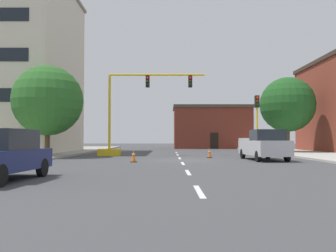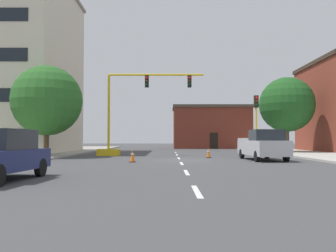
{
  "view_description": "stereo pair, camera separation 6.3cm",
  "coord_description": "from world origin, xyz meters",
  "px_view_note": "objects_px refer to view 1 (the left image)",
  "views": [
    {
      "loc": [
        -0.84,
        -23.94,
        1.42
      ],
      "look_at": [
        -0.81,
        8.52,
        2.53
      ],
      "focal_mm": 39.32,
      "sensor_mm": 36.0,
      "label": 1
    },
    {
      "loc": [
        -0.77,
        -23.94,
        1.42
      ],
      "look_at": [
        -0.81,
        8.52,
        2.53
      ],
      "focal_mm": 39.32,
      "sensor_mm": 36.0,
      "label": 2
    }
  ],
  "objects_px": {
    "tree_right_mid": "(287,105)",
    "traffic_cone_roadside_a": "(133,156)",
    "traffic_signal_gantry": "(123,129)",
    "sedan_navy_near_left": "(0,154)",
    "traffic_cone_roadside_b": "(209,153)",
    "traffic_light_pole_right": "(257,112)",
    "pickup_truck_silver": "(263,145)",
    "tree_left_near": "(47,101)"
  },
  "relations": [
    {
      "from": "tree_right_mid",
      "to": "traffic_cone_roadside_a",
      "type": "height_order",
      "value": "tree_right_mid"
    },
    {
      "from": "traffic_signal_gantry",
      "to": "sedan_navy_near_left",
      "type": "bearing_deg",
      "value": -95.9
    },
    {
      "from": "sedan_navy_near_left",
      "to": "traffic_cone_roadside_a",
      "type": "distance_m",
      "value": 10.38
    },
    {
      "from": "sedan_navy_near_left",
      "to": "traffic_cone_roadside_b",
      "type": "distance_m",
      "value": 17.2
    },
    {
      "from": "traffic_light_pole_right",
      "to": "pickup_truck_silver",
      "type": "height_order",
      "value": "traffic_light_pole_right"
    },
    {
      "from": "tree_left_near",
      "to": "pickup_truck_silver",
      "type": "relative_size",
      "value": 1.27
    },
    {
      "from": "tree_right_mid",
      "to": "traffic_cone_roadside_b",
      "type": "distance_m",
      "value": 12.98
    },
    {
      "from": "pickup_truck_silver",
      "to": "traffic_cone_roadside_a",
      "type": "relative_size",
      "value": 7.18
    },
    {
      "from": "traffic_signal_gantry",
      "to": "traffic_light_pole_right",
      "type": "height_order",
      "value": "traffic_signal_gantry"
    },
    {
      "from": "traffic_light_pole_right",
      "to": "tree_right_mid",
      "type": "xyz_separation_m",
      "value": [
        4.7,
        7.04,
        1.21
      ]
    },
    {
      "from": "pickup_truck_silver",
      "to": "tree_right_mid",
      "type": "bearing_deg",
      "value": 65.12
    },
    {
      "from": "pickup_truck_silver",
      "to": "traffic_cone_roadside_b",
      "type": "relative_size",
      "value": 7.48
    },
    {
      "from": "traffic_cone_roadside_a",
      "to": "traffic_light_pole_right",
      "type": "bearing_deg",
      "value": 36.45
    },
    {
      "from": "traffic_light_pole_right",
      "to": "tree_right_mid",
      "type": "height_order",
      "value": "tree_right_mid"
    },
    {
      "from": "traffic_cone_roadside_b",
      "to": "traffic_light_pole_right",
      "type": "bearing_deg",
      "value": 22.21
    },
    {
      "from": "tree_left_near",
      "to": "pickup_truck_silver",
      "type": "height_order",
      "value": "tree_left_near"
    },
    {
      "from": "traffic_signal_gantry",
      "to": "traffic_cone_roadside_a",
      "type": "height_order",
      "value": "traffic_signal_gantry"
    },
    {
      "from": "traffic_light_pole_right",
      "to": "traffic_cone_roadside_a",
      "type": "relative_size",
      "value": 6.28
    },
    {
      "from": "pickup_truck_silver",
      "to": "traffic_light_pole_right",
      "type": "bearing_deg",
      "value": 81.16
    },
    {
      "from": "traffic_light_pole_right",
      "to": "traffic_cone_roadside_a",
      "type": "height_order",
      "value": "traffic_light_pole_right"
    },
    {
      "from": "traffic_signal_gantry",
      "to": "pickup_truck_silver",
      "type": "xyz_separation_m",
      "value": [
        10.04,
        -6.39,
        -1.25
      ]
    },
    {
      "from": "traffic_cone_roadside_b",
      "to": "tree_left_near",
      "type": "bearing_deg",
      "value": 176.72
    },
    {
      "from": "traffic_cone_roadside_b",
      "to": "pickup_truck_silver",
      "type": "bearing_deg",
      "value": -43.25
    },
    {
      "from": "tree_left_near",
      "to": "traffic_cone_roadside_a",
      "type": "height_order",
      "value": "tree_left_near"
    },
    {
      "from": "sedan_navy_near_left",
      "to": "traffic_cone_roadside_a",
      "type": "bearing_deg",
      "value": 69.89
    },
    {
      "from": "sedan_navy_near_left",
      "to": "traffic_cone_roadside_a",
      "type": "relative_size",
      "value": 6.04
    },
    {
      "from": "traffic_signal_gantry",
      "to": "tree_left_near",
      "type": "relative_size",
      "value": 1.26
    },
    {
      "from": "tree_right_mid",
      "to": "sedan_navy_near_left",
      "type": "relative_size",
      "value": 1.61
    },
    {
      "from": "traffic_cone_roadside_a",
      "to": "traffic_cone_roadside_b",
      "type": "xyz_separation_m",
      "value": [
        5.13,
        5.09,
        -0.02
      ]
    },
    {
      "from": "traffic_cone_roadside_a",
      "to": "traffic_cone_roadside_b",
      "type": "height_order",
      "value": "traffic_cone_roadside_a"
    },
    {
      "from": "traffic_light_pole_right",
      "to": "pickup_truck_silver",
      "type": "xyz_separation_m",
      "value": [
        -0.72,
        -4.64,
        -2.55
      ]
    },
    {
      "from": "tree_left_near",
      "to": "traffic_cone_roadside_b",
      "type": "distance_m",
      "value": 12.86
    },
    {
      "from": "traffic_light_pole_right",
      "to": "pickup_truck_silver",
      "type": "relative_size",
      "value": 0.87
    },
    {
      "from": "traffic_light_pole_right",
      "to": "traffic_cone_roadside_a",
      "type": "distance_m",
      "value": 11.71
    },
    {
      "from": "tree_right_mid",
      "to": "traffic_signal_gantry",
      "type": "bearing_deg",
      "value": -161.11
    },
    {
      "from": "traffic_signal_gantry",
      "to": "tree_left_near",
      "type": "xyz_separation_m",
      "value": [
        -5.4,
        -2.66,
        2.07
      ]
    },
    {
      "from": "tree_left_near",
      "to": "traffic_cone_roadside_a",
      "type": "xyz_separation_m",
      "value": [
        7.09,
        -5.79,
        -3.93
      ]
    },
    {
      "from": "pickup_truck_silver",
      "to": "traffic_signal_gantry",
      "type": "bearing_deg",
      "value": 147.52
    },
    {
      "from": "tree_right_mid",
      "to": "traffic_cone_roadside_b",
      "type": "height_order",
      "value": "tree_right_mid"
    },
    {
      "from": "traffic_signal_gantry",
      "to": "traffic_cone_roadside_b",
      "type": "relative_size",
      "value": 12.01
    },
    {
      "from": "traffic_light_pole_right",
      "to": "sedan_navy_near_left",
      "type": "distance_m",
      "value": 20.9
    },
    {
      "from": "traffic_signal_gantry",
      "to": "traffic_cone_roadside_b",
      "type": "bearing_deg",
      "value": -26.24
    }
  ]
}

